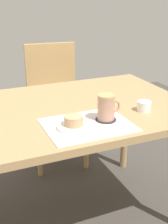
{
  "coord_description": "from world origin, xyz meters",
  "views": [
    {
      "loc": [
        -0.53,
        -1.42,
        1.29
      ],
      "look_at": [
        -0.01,
        -0.21,
        0.77
      ],
      "focal_mm": 50.0,
      "sensor_mm": 36.0,
      "label": 1
    }
  ],
  "objects": [
    {
      "name": "wooden_chair",
      "position": [
        0.16,
        0.75,
        0.5
      ],
      "size": [
        0.46,
        0.46,
        0.9
      ],
      "rotation": [
        0.0,
        0.0,
        3.03
      ],
      "color": "tan",
      "rests_on": "ground_plane"
    },
    {
      "name": "dining_table",
      "position": [
        0.0,
        0.0,
        0.64
      ],
      "size": [
        1.27,
        0.87,
        0.72
      ],
      "color": "tan",
      "rests_on": "ground_plane"
    },
    {
      "name": "coffee_mug",
      "position": [
        0.09,
        -0.24,
        0.78
      ],
      "size": [
        0.11,
        0.08,
        0.12
      ],
      "color": "tan",
      "rests_on": "coffee_coaster"
    },
    {
      "name": "placemat",
      "position": [
        -0.01,
        -0.25,
        0.72
      ],
      "size": [
        0.39,
        0.31,
        0.0
      ],
      "primitive_type": "cube",
      "color": "silver",
      "rests_on": "dining_table"
    },
    {
      "name": "sugar_bowl",
      "position": [
        0.32,
        -0.2,
        0.74
      ],
      "size": [
        0.07,
        0.07,
        0.05
      ],
      "primitive_type": "cylinder",
      "color": "white",
      "rests_on": "dining_table"
    },
    {
      "name": "ground_plane",
      "position": [
        0.0,
        0.0,
        -0.01
      ],
      "size": [
        4.4,
        4.4,
        0.02
      ],
      "primitive_type": "cube",
      "color": "#47423D"
    },
    {
      "name": "pastry_plate",
      "position": [
        -0.07,
        -0.26,
        0.73
      ],
      "size": [
        0.15,
        0.15,
        0.01
      ],
      "primitive_type": "cylinder",
      "color": "white",
      "rests_on": "placemat"
    },
    {
      "name": "pastry",
      "position": [
        -0.07,
        -0.26,
        0.75
      ],
      "size": [
        0.08,
        0.08,
        0.04
      ],
      "primitive_type": "cylinder",
      "color": "tan",
      "rests_on": "pastry_plate"
    },
    {
      "name": "coffee_coaster",
      "position": [
        0.09,
        -0.24,
        0.72
      ],
      "size": [
        0.1,
        0.1,
        0.0
      ],
      "primitive_type": "cylinder",
      "color": "#232328",
      "rests_on": "placemat"
    }
  ]
}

